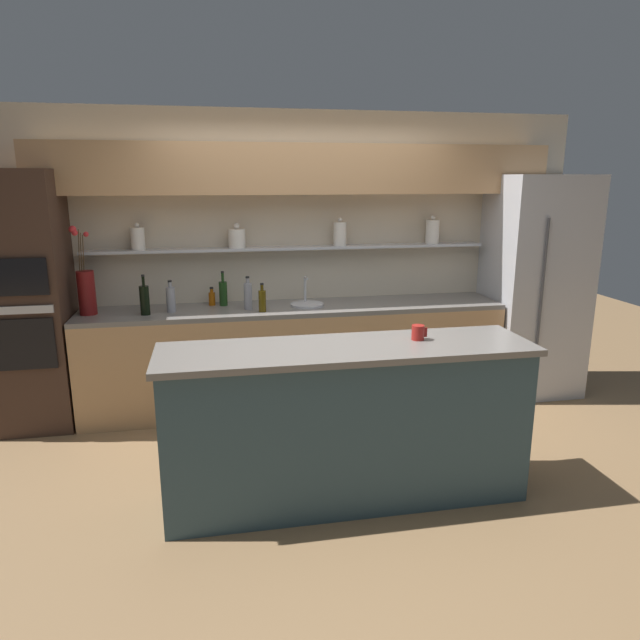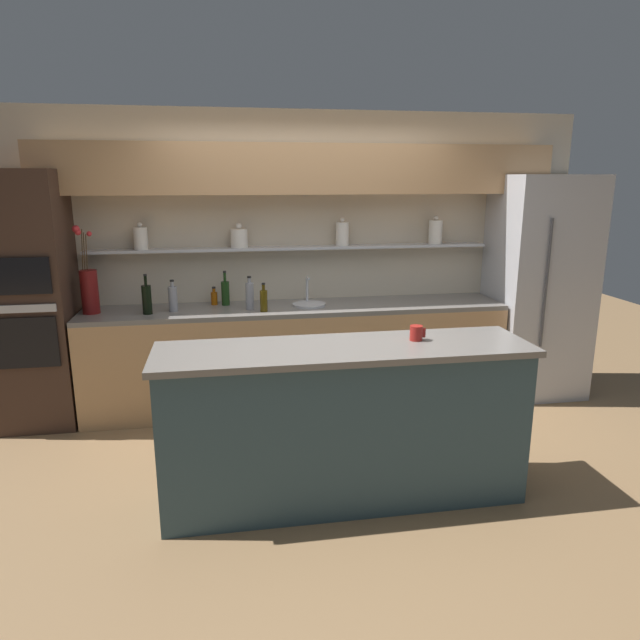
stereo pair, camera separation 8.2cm
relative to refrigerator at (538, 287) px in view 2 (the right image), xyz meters
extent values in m
plane|color=olive|center=(-2.19, -1.20, -1.02)|extent=(12.00, 12.00, 0.00)
cube|color=beige|center=(-2.19, 0.40, 0.28)|extent=(5.20, 0.10, 2.60)
cube|color=#B7B7BC|center=(-2.27, 0.26, 0.38)|extent=(3.59, 0.18, 0.02)
cylinder|color=silver|center=(-3.59, 0.25, 0.49)|extent=(0.12, 0.12, 0.19)
sphere|color=silver|center=(-3.59, 0.25, 0.61)|extent=(0.04, 0.04, 0.04)
cylinder|color=silver|center=(-2.75, 0.25, 0.48)|extent=(0.15, 0.15, 0.16)
sphere|color=silver|center=(-2.75, 0.25, 0.59)|extent=(0.05, 0.05, 0.05)
cylinder|color=silver|center=(-1.83, 0.25, 0.50)|extent=(0.12, 0.12, 0.21)
sphere|color=silver|center=(-1.83, 0.25, 0.63)|extent=(0.04, 0.04, 0.04)
cylinder|color=silver|center=(-0.94, 0.25, 0.51)|extent=(0.12, 0.12, 0.22)
sphere|color=silver|center=(-0.94, 0.25, 0.64)|extent=(0.04, 0.04, 0.04)
cube|color=tan|center=(-2.19, 0.18, 1.07)|extent=(4.42, 0.34, 0.42)
cube|color=tan|center=(-2.27, 0.04, -0.58)|extent=(3.69, 0.62, 0.88)
cube|color=slate|center=(-2.27, 0.04, -0.12)|extent=(3.69, 0.62, 0.04)
cube|color=#334C56|center=(-2.19, -1.58, -0.53)|extent=(2.25, 0.55, 0.98)
cube|color=slate|center=(-2.19, -1.58, -0.02)|extent=(2.31, 0.61, 0.04)
cube|color=#B7B7BC|center=(0.00, 0.00, 0.00)|extent=(0.82, 0.70, 2.05)
cylinder|color=#4C4C51|center=(-0.15, -0.37, 0.10)|extent=(0.02, 0.02, 1.13)
cube|color=#3D281E|center=(-4.46, 0.04, 0.02)|extent=(0.65, 0.62, 2.08)
cube|color=black|center=(-4.46, -0.28, -0.24)|extent=(0.55, 0.02, 0.40)
cube|color=black|center=(-4.46, -0.28, 0.28)|extent=(0.55, 0.02, 0.28)
cube|color=#B7B7BC|center=(-4.46, -0.28, 0.03)|extent=(0.57, 0.02, 0.06)
cylinder|color=maroon|center=(-4.00, 0.06, 0.08)|extent=(0.14, 0.14, 0.36)
cylinder|color=#4C3319|center=(-3.99, 0.06, 0.41)|extent=(0.03, 0.03, 0.29)
sphere|color=red|center=(-3.97, 0.09, 0.55)|extent=(0.04, 0.04, 0.04)
cylinder|color=#4C3319|center=(-4.01, 0.06, 0.41)|extent=(0.02, 0.03, 0.31)
sphere|color=red|center=(-4.05, 0.08, 0.57)|extent=(0.05, 0.05, 0.05)
cylinder|color=#4C3319|center=(-4.03, 0.07, 0.43)|extent=(0.02, 0.04, 0.33)
sphere|color=red|center=(-4.06, 0.08, 0.59)|extent=(0.06, 0.06, 0.06)
cylinder|color=#B7B7BC|center=(-2.17, 0.04, -0.09)|extent=(0.29, 0.29, 0.02)
cylinder|color=#B7B7BC|center=(-2.17, 0.15, 0.03)|extent=(0.02, 0.02, 0.22)
cylinder|color=#B7B7BC|center=(-2.17, 0.09, 0.14)|extent=(0.02, 0.12, 0.02)
cylinder|color=gray|center=(-3.33, 0.02, 0.00)|extent=(0.08, 0.08, 0.21)
cylinder|color=gray|center=(-3.33, 0.02, 0.13)|extent=(0.03, 0.03, 0.04)
cylinder|color=black|center=(-3.33, 0.02, 0.16)|extent=(0.03, 0.03, 0.01)
cylinder|color=gray|center=(-2.69, -0.01, 0.01)|extent=(0.07, 0.07, 0.23)
cylinder|color=gray|center=(-2.69, -0.01, 0.15)|extent=(0.03, 0.03, 0.04)
cylinder|color=black|center=(-2.69, -0.01, 0.18)|extent=(0.03, 0.03, 0.01)
cylinder|color=#9E4C0A|center=(-3.55, 0.15, -0.04)|extent=(0.06, 0.06, 0.13)
cylinder|color=#9E4C0A|center=(-3.55, 0.15, 0.04)|extent=(0.03, 0.03, 0.04)
cylinder|color=black|center=(-3.55, 0.15, 0.06)|extent=(0.03, 0.03, 0.01)
cylinder|color=black|center=(-3.53, -0.05, 0.02)|extent=(0.08, 0.08, 0.24)
cylinder|color=black|center=(-3.53, -0.05, 0.18)|extent=(0.02, 0.02, 0.08)
cylinder|color=black|center=(-3.53, -0.05, 0.22)|extent=(0.03, 0.03, 0.01)
cylinder|color=#47380A|center=(-2.58, -0.12, -0.01)|extent=(0.06, 0.06, 0.18)
cylinder|color=#47380A|center=(-2.58, -0.12, 0.10)|extent=(0.03, 0.03, 0.05)
cylinder|color=black|center=(-2.58, -0.12, 0.13)|extent=(0.03, 0.03, 0.01)
cylinder|color=#9E4C0A|center=(-2.99, 0.22, -0.05)|extent=(0.06, 0.06, 0.11)
cylinder|color=#9E4C0A|center=(-2.99, 0.22, 0.03)|extent=(0.03, 0.03, 0.04)
cylinder|color=black|center=(-2.99, 0.22, 0.05)|extent=(0.03, 0.03, 0.01)
cylinder|color=#193814|center=(-2.89, 0.19, 0.00)|extent=(0.07, 0.07, 0.21)
cylinder|color=#193814|center=(-2.89, 0.19, 0.15)|extent=(0.02, 0.02, 0.08)
cylinder|color=black|center=(-2.89, 0.19, 0.20)|extent=(0.03, 0.03, 0.01)
cylinder|color=maroon|center=(-1.72, -1.52, 0.04)|extent=(0.08, 0.08, 0.09)
cube|color=maroon|center=(-1.67, -1.52, 0.04)|extent=(0.02, 0.01, 0.06)
camera|label=1|loc=(-2.98, -4.81, 0.99)|focal=32.00mm
camera|label=2|loc=(-2.90, -4.83, 0.99)|focal=32.00mm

